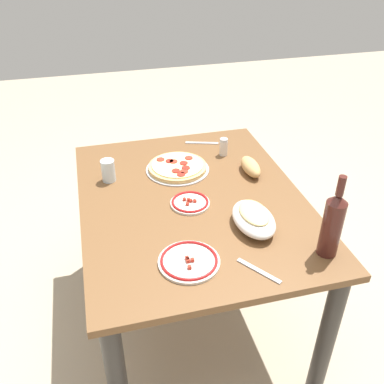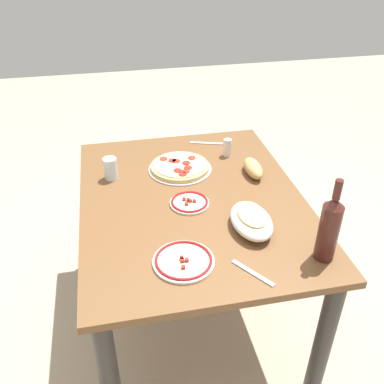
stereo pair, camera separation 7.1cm
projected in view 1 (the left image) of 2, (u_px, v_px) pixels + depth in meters
name	position (u px, v px, depth m)	size (l,w,h in m)	color
ground_plane	(192.00, 312.00, 2.18)	(8.00, 8.00, 0.00)	tan
dining_table	(192.00, 220.00, 1.86)	(1.18, 0.92, 0.71)	brown
pepperoni_pizza	(178.00, 167.00, 1.98)	(0.29, 0.29, 0.03)	#B7B7BC
baked_pasta_dish	(254.00, 218.00, 1.61)	(0.24, 0.15, 0.08)	white
wine_bottle	(333.00, 224.00, 1.44)	(0.07, 0.07, 0.31)	#471E19
water_glass	(108.00, 171.00, 1.88)	(0.06, 0.06, 0.10)	silver
side_plate_near	(189.00, 261.00, 1.46)	(0.21, 0.21, 0.02)	white
side_plate_far	(190.00, 202.00, 1.75)	(0.16, 0.16, 0.02)	white
bread_loaf	(251.00, 167.00, 1.95)	(0.17, 0.07, 0.06)	tan
spice_shaker	(224.00, 147.00, 2.09)	(0.04, 0.04, 0.09)	silver
fork_left	(259.00, 271.00, 1.43)	(0.17, 0.02, 0.01)	#B7B7BC
fork_right	(202.00, 143.00, 2.21)	(0.17, 0.02, 0.01)	#B7B7BC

